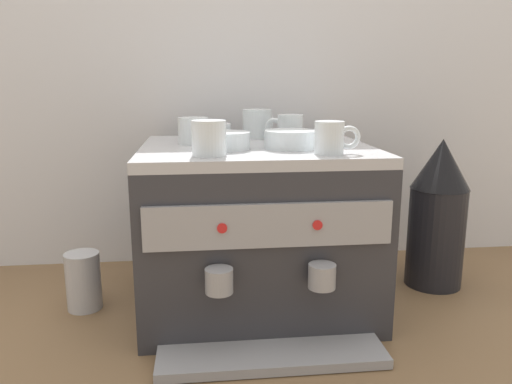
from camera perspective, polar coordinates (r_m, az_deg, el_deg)
The scene contains 13 objects.
ground_plane at distance 1.32m, azimuth 0.00°, elevation -12.29°, with size 4.00×4.00×0.00m, color brown.
tiled_backsplash_wall at distance 1.55m, azimuth -1.47°, elevation 8.66°, with size 2.80×0.03×0.90m, color silver.
espresso_machine at distance 1.25m, azimuth 0.03°, elevation -4.00°, with size 0.55×0.59×0.40m.
ceramic_cup_0 at distance 1.25m, azimuth -7.09°, elevation 6.97°, with size 0.07×0.11×0.06m.
ceramic_cup_1 at distance 1.04m, azimuth -5.35°, elevation 6.17°, with size 0.07×0.11×0.07m.
ceramic_cup_2 at distance 1.07m, azimuth 8.56°, elevation 6.14°, with size 0.10×0.06×0.07m.
ceramic_cup_3 at distance 1.29m, azimuth 3.74°, elevation 7.30°, with size 0.10×0.07×0.07m.
ceramic_cup_4 at distance 1.36m, azimuth 0.25°, elevation 7.80°, with size 0.09×0.11×0.08m.
ceramic_bowl_0 at distance 1.14m, azimuth -3.51°, elevation 5.83°, with size 0.11×0.11×0.04m.
ceramic_bowl_1 at distance 1.16m, azimuth 3.98°, elevation 5.97°, with size 0.12×0.12×0.04m.
ceramic_bowl_2 at distance 1.35m, azimuth -5.31°, elevation 6.87°, with size 0.11×0.11×0.04m.
coffee_grinder at distance 1.44m, azimuth 20.01°, elevation -2.26°, with size 0.15×0.15×0.41m.
milk_pitcher at distance 1.33m, azimuth -19.09°, elevation -9.57°, with size 0.08×0.08×0.14m, color #B7B7BC.
Camera 1 is at (-0.14, -1.19, 0.56)m, focal length 35.05 mm.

